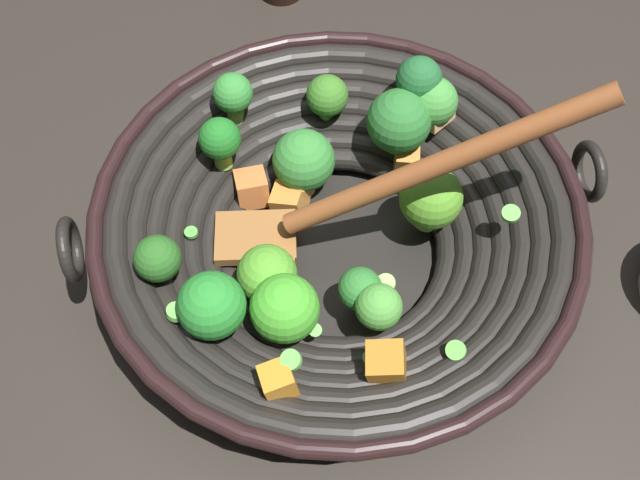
{
  "coord_description": "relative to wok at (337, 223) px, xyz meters",
  "views": [
    {
      "loc": [
        0.27,
        -0.21,
        0.58
      ],
      "look_at": [
        -0.01,
        -0.01,
        0.03
      ],
      "focal_mm": 41.24,
      "sensor_mm": 36.0,
      "label": 1
    }
  ],
  "objects": [
    {
      "name": "wok",
      "position": [
        0.0,
        0.0,
        0.0
      ],
      "size": [
        0.41,
        0.42,
        0.22
      ],
      "color": "black",
      "rests_on": "ground"
    },
    {
      "name": "ground_plane",
      "position": [
        0.0,
        -0.0,
        -0.05
      ],
      "size": [
        4.0,
        4.0,
        0.0
      ],
      "primitive_type": "plane",
      "color": "#28231E"
    }
  ]
}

